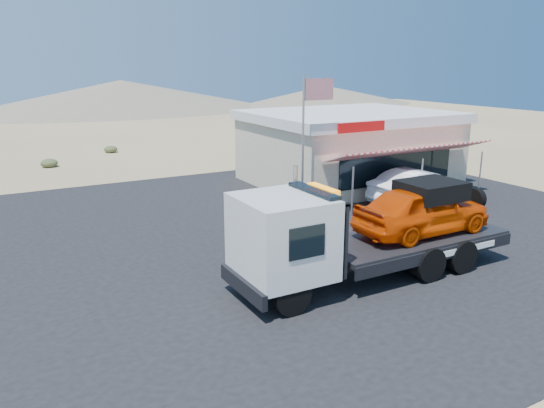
% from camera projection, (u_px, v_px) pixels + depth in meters
% --- Properties ---
extents(ground, '(120.00, 120.00, 0.00)m').
position_uv_depth(ground, '(253.00, 269.00, 17.29)').
color(ground, '#8F7651').
rests_on(ground, ground).
extents(asphalt_lot, '(32.00, 24.00, 0.02)m').
position_uv_depth(asphalt_lot, '(264.00, 234.00, 20.76)').
color(asphalt_lot, black).
rests_on(asphalt_lot, ground).
extents(tow_truck, '(9.25, 2.74, 3.09)m').
position_uv_depth(tow_truck, '(370.00, 226.00, 16.23)').
color(tow_truck, black).
rests_on(tow_truck, asphalt_lot).
extents(white_sedan, '(5.07, 1.88, 1.66)m').
position_uv_depth(white_sedan, '(418.00, 186.00, 24.98)').
color(white_sedan, silver).
rests_on(white_sedan, asphalt_lot).
extents(jerky_store, '(10.40, 9.97, 3.90)m').
position_uv_depth(jerky_store, '(348.00, 147.00, 29.27)').
color(jerky_store, '#C5B695').
rests_on(jerky_store, asphalt_lot).
extents(flagpole, '(1.55, 0.10, 6.00)m').
position_uv_depth(flagpole, '(308.00, 129.00, 22.42)').
color(flagpole, '#99999E').
rests_on(flagpole, asphalt_lot).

